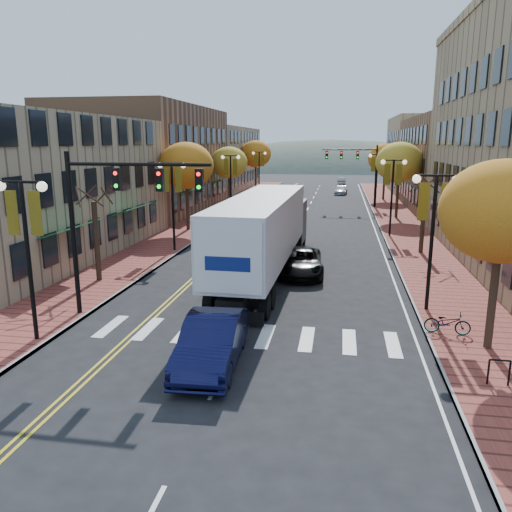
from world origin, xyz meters
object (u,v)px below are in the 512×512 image
at_px(semi_truck, 266,228).
at_px(black_suv, 300,262).
at_px(bicycle, 447,323).
at_px(navy_sedan, 212,342).

relative_size(semi_truck, black_suv, 3.44).
bearing_deg(bicycle, black_suv, 43.50).
height_order(semi_truck, black_suv, semi_truck).
xyz_separation_m(navy_sedan, black_suv, (1.97, 12.30, -0.11)).
distance_m(black_suv, bicycle, 10.52).
bearing_deg(navy_sedan, semi_truck, 86.70).
bearing_deg(navy_sedan, bicycle, 22.05).
bearing_deg(semi_truck, black_suv, 5.58).
xyz_separation_m(black_suv, bicycle, (6.33, -8.40, -0.14)).
bearing_deg(semi_truck, navy_sedan, -88.88).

